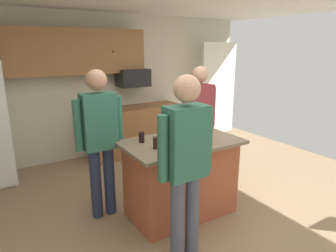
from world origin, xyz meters
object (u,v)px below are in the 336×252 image
at_px(person_elder_center, 100,134).
at_px(glass_short_whisky, 156,143).
at_px(microwave_over_range, 133,78).
at_px(glass_stout_tall, 207,136).
at_px(tumbler_amber, 142,137).
at_px(person_host_foreground, 186,159).
at_px(glass_pilsner, 182,129).
at_px(kitchen_island, 181,177).
at_px(person_guest_by_door, 199,118).
at_px(mug_ceramic_white, 201,128).
at_px(serving_tray, 179,141).
at_px(glass_dark_ale, 199,140).

distance_m(person_elder_center, glass_short_whisky, 0.70).
relative_size(microwave_over_range, glass_stout_tall, 3.81).
relative_size(microwave_over_range, tumbler_amber, 4.66).
xyz_separation_m(person_host_foreground, glass_pilsner, (0.56, 0.89, -0.02)).
xyz_separation_m(microwave_over_range, tumbler_amber, (-0.90, -2.12, -0.45)).
bearing_deg(glass_pilsner, kitchen_island, -124.90).
distance_m(microwave_over_range, person_guest_by_door, 1.81).
bearing_deg(microwave_over_range, tumbler_amber, -113.07).
height_order(mug_ceramic_white, serving_tray, mug_ceramic_white).
height_order(microwave_over_range, person_host_foreground, person_host_foreground).
bearing_deg(glass_short_whisky, glass_stout_tall, -10.02).
bearing_deg(person_host_foreground, person_guest_by_door, -9.92).
height_order(kitchen_island, glass_short_whisky, glass_short_whisky).
relative_size(microwave_over_range, kitchen_island, 0.41).
distance_m(glass_short_whisky, serving_tray, 0.33).
xyz_separation_m(microwave_over_range, glass_dark_ale, (-0.42, -2.58, -0.44)).
bearing_deg(person_elder_center, glass_pilsner, 13.51).
bearing_deg(glass_dark_ale, person_guest_by_door, 52.60).
height_order(microwave_over_range, mug_ceramic_white, microwave_over_range).
relative_size(mug_ceramic_white, tumbler_amber, 1.02).
distance_m(person_guest_by_door, glass_stout_tall, 0.89).
bearing_deg(microwave_over_range, person_guest_by_door, -83.16).
bearing_deg(microwave_over_range, glass_dark_ale, -99.33).
bearing_deg(glass_dark_ale, kitchen_island, 102.80).
distance_m(kitchen_island, glass_stout_tall, 0.61).
bearing_deg(glass_stout_tall, glass_pilsner, 104.11).
bearing_deg(person_guest_by_door, tumbler_amber, -20.77).
relative_size(microwave_over_range, glass_pilsner, 3.52).
bearing_deg(person_elder_center, glass_dark_ale, -9.96).
relative_size(glass_dark_ale, serving_tray, 0.32).
distance_m(glass_pilsner, serving_tray, 0.30).
height_order(glass_stout_tall, glass_dark_ale, glass_stout_tall).
distance_m(mug_ceramic_white, glass_short_whisky, 0.83).
distance_m(glass_stout_tall, glass_pilsner, 0.39).
xyz_separation_m(tumbler_amber, serving_tray, (0.37, -0.23, -0.04)).
distance_m(kitchen_island, serving_tray, 0.49).
relative_size(person_guest_by_door, glass_stout_tall, 11.90).
xyz_separation_m(glass_stout_tall, glass_pilsner, (-0.10, 0.38, 0.01)).
xyz_separation_m(person_host_foreground, serving_tray, (0.37, 0.66, -0.08)).
xyz_separation_m(person_host_foreground, glass_short_whisky, (0.04, 0.61, -0.03)).
height_order(person_guest_by_door, mug_ceramic_white, person_guest_by_door).
relative_size(person_host_foreground, person_guest_by_door, 1.02).
distance_m(kitchen_island, glass_short_whisky, 0.66).
bearing_deg(mug_ceramic_white, serving_tray, -156.28).
distance_m(person_host_foreground, tumbler_amber, 0.89).
bearing_deg(serving_tray, person_elder_center, 146.59).
bearing_deg(person_elder_center, glass_stout_tall, -2.45).
distance_m(microwave_over_range, mug_ceramic_white, 2.20).
xyz_separation_m(glass_stout_tall, tumbler_amber, (-0.65, 0.38, -0.01)).
xyz_separation_m(glass_pilsner, serving_tray, (-0.19, -0.23, -0.06)).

